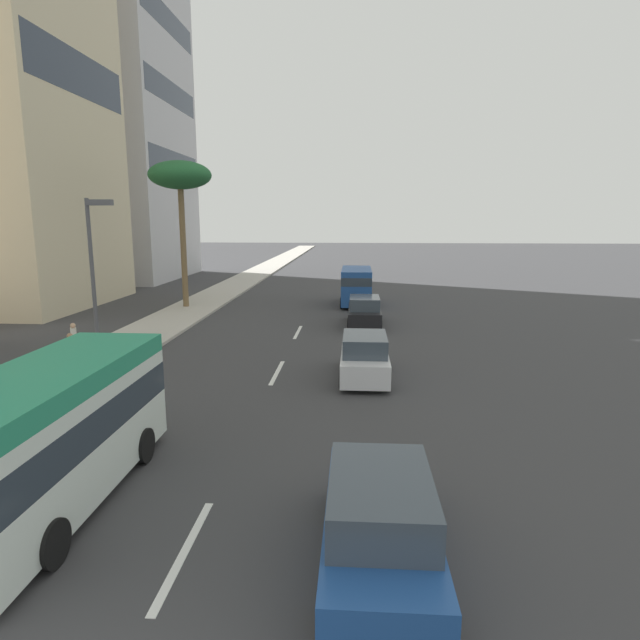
# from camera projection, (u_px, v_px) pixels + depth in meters

# --- Properties ---
(ground_plane) EXTENTS (198.00, 198.00, 0.00)m
(ground_plane) POSITION_uv_depth(u_px,v_px,m) (311.00, 308.00, 35.12)
(ground_plane) COLOR #38383A
(sidewalk_right) EXTENTS (162.00, 3.40, 0.15)m
(sidewalk_right) POSITION_uv_depth(u_px,v_px,m) (198.00, 305.00, 35.60)
(sidewalk_right) COLOR #B2ADA3
(sidewalk_right) RESTS_ON ground_plane
(lane_stripe_near) EXTENTS (3.20, 0.16, 0.01)m
(lane_stripe_near) POSITION_uv_depth(u_px,v_px,m) (185.00, 551.00, 9.32)
(lane_stripe_near) COLOR silver
(lane_stripe_near) RESTS_ON ground_plane
(lane_stripe_mid) EXTENTS (3.20, 0.16, 0.01)m
(lane_stripe_mid) POSITION_uv_depth(u_px,v_px,m) (277.00, 372.00, 20.23)
(lane_stripe_mid) COLOR silver
(lane_stripe_mid) RESTS_ON ground_plane
(lane_stripe_far) EXTENTS (3.20, 0.16, 0.01)m
(lane_stripe_far) POSITION_uv_depth(u_px,v_px,m) (298.00, 332.00, 27.47)
(lane_stripe_far) COLOR silver
(lane_stripe_far) RESTS_ON ground_plane
(car_lead) EXTENTS (4.38, 1.83, 1.62)m
(car_lead) POSITION_uv_depth(u_px,v_px,m) (364.00, 312.00, 29.06)
(car_lead) COLOR black
(car_lead) RESTS_ON ground_plane
(car_second) EXTENTS (4.73, 1.87, 1.72)m
(car_second) POSITION_uv_depth(u_px,v_px,m) (379.00, 523.00, 8.77)
(car_second) COLOR #1E478C
(car_second) RESTS_ON ground_plane
(van_third) EXTENTS (5.13, 2.11, 2.48)m
(van_third) POSITION_uv_depth(u_px,v_px,m) (356.00, 284.00, 36.00)
(van_third) COLOR #1E478C
(van_third) RESTS_ON ground_plane
(minibus_fourth) EXTENTS (6.78, 2.34, 2.87)m
(minibus_fourth) POSITION_uv_depth(u_px,v_px,m) (51.00, 431.00, 10.63)
(minibus_fourth) COLOR silver
(minibus_fourth) RESTS_ON ground_plane
(car_fifth) EXTENTS (4.20, 1.79, 1.66)m
(car_fifth) POSITION_uv_depth(u_px,v_px,m) (364.00, 357.00, 19.41)
(car_fifth) COLOR silver
(car_fifth) RESTS_ON ground_plane
(pedestrian_mid_block) EXTENTS (0.30, 0.36, 1.61)m
(pedestrian_mid_block) POSITION_uv_depth(u_px,v_px,m) (71.00, 353.00, 19.06)
(pedestrian_mid_block) COLOR beige
(pedestrian_mid_block) RESTS_ON sidewalk_right
(pedestrian_by_tree) EXTENTS (0.39, 0.35, 1.54)m
(pedestrian_by_tree) POSITION_uv_depth(u_px,v_px,m) (74.00, 340.00, 21.26)
(pedestrian_by_tree) COLOR #333338
(pedestrian_by_tree) RESTS_ON sidewalk_right
(palm_tree) EXTENTS (3.93, 3.93, 9.25)m
(palm_tree) POSITION_uv_depth(u_px,v_px,m) (180.00, 178.00, 33.24)
(palm_tree) COLOR brown
(palm_tree) RESTS_ON sidewalk_right
(street_lamp) EXTENTS (0.24, 0.97, 6.34)m
(street_lamp) POSITION_uv_depth(u_px,v_px,m) (95.00, 268.00, 18.58)
(street_lamp) COLOR #4C4C51
(street_lamp) RESTS_ON sidewalk_right
(office_tower_far) EXTENTS (14.50, 13.14, 43.87)m
(office_tower_far) POSITION_uv_depth(u_px,v_px,m) (100.00, 43.00, 49.16)
(office_tower_far) COLOR #BCBCC1
(office_tower_far) RESTS_ON ground_plane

